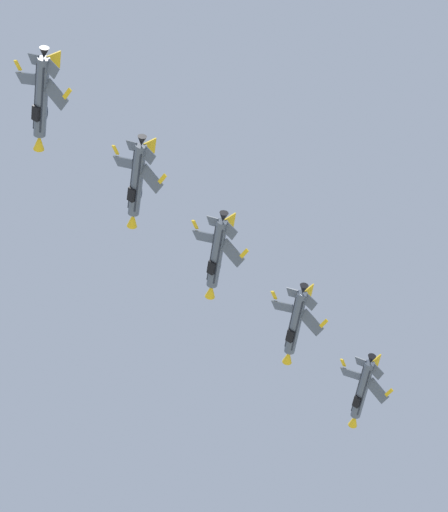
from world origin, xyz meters
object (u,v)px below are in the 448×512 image
Objects in this scene: fighter_jet_right_wing at (217,255)px; fighter_jet_lead at (362,391)px; fighter_jet_right_outer at (42,99)px; fighter_jet_left_outer at (137,182)px; fighter_jet_left_wing at (295,324)px.

fighter_jet_lead is at bearing 43.45° from fighter_jet_right_wing.
fighter_jet_lead reaches higher than fighter_jet_right_outer.
fighter_jet_lead is at bearing 41.32° from fighter_jet_left_outer.
fighter_jet_right_outer is at bearing -134.70° from fighter_jet_left_outer.
fighter_jet_left_outer is (-7.25, -14.54, 2.84)m from fighter_jet_right_wing.
fighter_jet_left_wing is 18.40m from fighter_jet_right_wing.
fighter_jet_left_outer is at bearing 45.30° from fighter_jet_right_outer.
fighter_jet_right_wing is 1.00× the size of fighter_jet_right_outer.
fighter_jet_left_wing is 34.73m from fighter_jet_left_outer.
fighter_jet_left_outer is (-20.01, -50.88, 0.50)m from fighter_jet_lead.
fighter_jet_right_outer is (-26.05, -70.06, -3.48)m from fighter_jet_lead.
fighter_jet_right_outer is (-6.04, -19.18, -3.98)m from fighter_jet_left_outer.
fighter_jet_lead is 20.28m from fighter_jet_left_wing.
fighter_jet_right_wing is 16.49m from fighter_jet_left_outer.
fighter_jet_lead is at bearing 42.39° from fighter_jet_right_outer.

